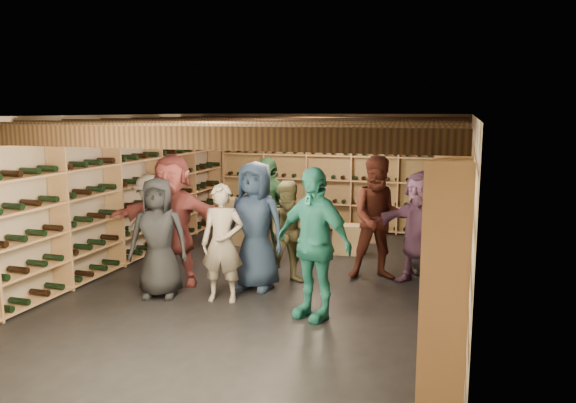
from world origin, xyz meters
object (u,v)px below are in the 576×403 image
(person_12, at_px, (429,225))
(person_11, at_px, (419,228))
(person_8, at_px, (379,218))
(person_6, at_px, (255,226))
(crate_loose, at_px, (368,237))
(person_10, at_px, (268,213))
(person_0, at_px, (158,238))
(crate_stack_right, at_px, (347,239))
(person_7, at_px, (222,243))
(crate_stack_left, at_px, (239,221))
(person_4, at_px, (313,243))
(person_2, at_px, (290,232))
(person_9, at_px, (151,221))
(person_5, at_px, (173,220))

(person_12, bearing_deg, person_11, -103.07)
(person_8, bearing_deg, person_6, -164.75)
(person_6, distance_m, person_11, 2.33)
(crate_loose, bearing_deg, person_10, -119.03)
(person_0, height_order, person_12, person_0)
(crate_stack_right, height_order, person_7, person_7)
(crate_loose, height_order, person_11, person_11)
(crate_stack_left, bearing_deg, person_12, -14.30)
(crate_stack_left, relative_size, person_4, 0.47)
(person_6, relative_size, person_8, 0.98)
(person_2, bearing_deg, crate_stack_right, 52.07)
(crate_loose, bearing_deg, person_11, -65.16)
(crate_stack_right, distance_m, person_2, 2.01)
(person_6, distance_m, person_8, 1.84)
(crate_stack_left, relative_size, crate_stack_right, 1.61)
(person_4, relative_size, person_7, 1.18)
(person_8, distance_m, person_10, 1.78)
(person_6, bearing_deg, person_10, 104.60)
(person_0, relative_size, person_9, 1.08)
(crate_loose, bearing_deg, person_2, -102.36)
(person_5, bearing_deg, person_6, 0.33)
(person_10, bearing_deg, person_0, -93.91)
(crate_stack_right, height_order, person_8, person_8)
(person_2, bearing_deg, person_7, -145.73)
(person_10, bearing_deg, person_8, 18.51)
(person_2, height_order, person_11, person_11)
(person_5, bearing_deg, person_0, -88.49)
(crate_stack_left, bearing_deg, person_2, -50.85)
(person_10, bearing_deg, person_5, -105.45)
(person_5, relative_size, person_11, 1.15)
(person_8, height_order, person_12, person_8)
(person_0, xyz_separation_m, person_12, (3.35, 2.20, -0.05))
(person_4, bearing_deg, person_0, -160.35)
(person_6, bearing_deg, person_9, 169.23)
(person_5, xyz_separation_m, person_8, (2.76, 1.12, -0.03))
(person_9, bearing_deg, person_2, 8.92)
(person_0, distance_m, person_9, 1.49)
(crate_stack_right, distance_m, person_9, 3.34)
(crate_loose, xyz_separation_m, person_11, (1.12, -2.41, 0.73))
(person_7, bearing_deg, person_6, 61.17)
(crate_stack_left, relative_size, person_9, 0.57)
(person_0, height_order, person_2, person_0)
(person_8, bearing_deg, person_11, -21.60)
(crate_stack_right, distance_m, person_5, 3.24)
(person_9, distance_m, person_12, 4.31)
(crate_loose, distance_m, person_0, 4.61)
(person_0, relative_size, person_2, 1.08)
(person_11, bearing_deg, crate_stack_left, 176.24)
(person_4, xyz_separation_m, person_6, (-1.05, 0.83, -0.02))
(crate_stack_right, relative_size, person_4, 0.29)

